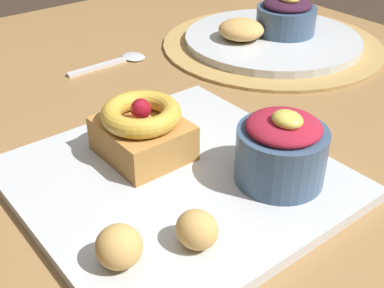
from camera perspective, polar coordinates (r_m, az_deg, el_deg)
dining_table at (r=0.60m, az=11.14°, el=-9.75°), size 1.33×0.90×0.73m
woven_placemat at (r=0.84m, az=9.12°, el=11.21°), size 0.35×0.35×0.00m
front_plate at (r=0.49m, az=-1.83°, el=-4.13°), size 0.29×0.29×0.01m
cake_slice at (r=0.51m, az=-5.71°, el=1.63°), size 0.09×0.08×0.06m
berry_ramekin at (r=0.47m, az=10.18°, el=-0.58°), size 0.09×0.09×0.08m
fritter_front at (r=0.39m, az=-8.33°, el=-11.54°), size 0.04×0.04×0.03m
fritter_middle at (r=0.40m, az=0.57°, el=-9.75°), size 0.04×0.03×0.03m
back_plate at (r=0.83m, az=9.17°, el=11.76°), size 0.28×0.28×0.01m
back_ramekin at (r=0.84m, az=10.73°, el=14.19°), size 0.10×0.10×0.07m
back_pastry at (r=0.80m, az=5.65°, el=12.90°), size 0.07×0.07×0.03m
spoon at (r=0.77m, az=-8.40°, el=9.38°), size 0.04×0.13×0.00m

